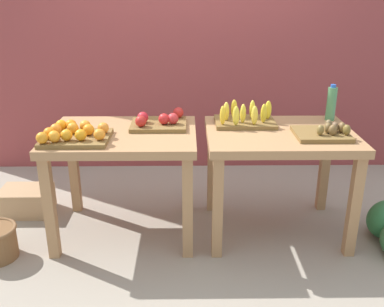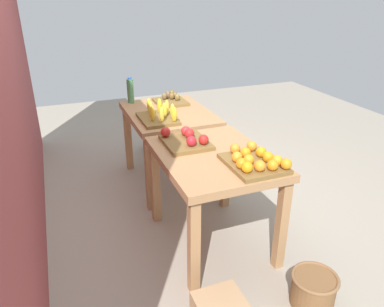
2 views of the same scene
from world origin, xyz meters
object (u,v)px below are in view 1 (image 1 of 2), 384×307
Objects in this scene: banana_crate at (245,118)px; water_bottle at (331,103)px; display_table_right at (279,147)px; display_table_left at (123,148)px; kiwi_bin at (324,132)px; cardboard_produce_box at (26,201)px; orange_bin at (74,134)px; apple_bin at (159,122)px.

water_bottle reaches higher than banana_crate.
banana_crate reaches higher than display_table_right.
display_table_left is 1.41m from kiwi_bin.
display_table_right is at bearing -34.90° from banana_crate.
water_bottle is 0.69× the size of cardboard_produce_box.
orange_bin is 1.69m from kiwi_bin.
orange_bin is 1.91m from water_bottle.
apple_bin is 1.11× the size of kiwi_bin.
apple_bin is at bearing 25.95° from display_table_left.
display_table_right is 3.78× the size of water_bottle.
display_table_right is 0.33m from banana_crate.
cardboard_produce_box is at bearing 140.15° from orange_bin.
kiwi_bin is (0.28, -0.12, 0.15)m from display_table_right.
water_bottle is (1.56, 0.28, 0.25)m from display_table_left.
water_bottle reaches higher than apple_bin.
kiwi_bin is (1.14, -0.24, -0.01)m from apple_bin.
display_table_left is 1.12m from display_table_right.
kiwi_bin is at bearing -4.79° from display_table_left.
apple_bin reaches higher than display_table_right.
apple_bin is (-0.86, 0.12, 0.16)m from display_table_right.
cardboard_produce_box is (-0.87, 0.30, -0.57)m from display_table_left.
kiwi_bin is at bearing -22.90° from display_table_right.
apple_bin is at bearing -8.88° from cardboard_produce_box.
banana_crate is 0.58m from kiwi_bin.
water_bottle is (0.44, 0.28, 0.25)m from display_table_right.
banana_crate is at bearing 145.10° from display_table_right.
water_bottle is (1.30, 0.16, 0.09)m from apple_bin.
apple_bin is 1.00× the size of cardboard_produce_box.
display_table_right is 0.34m from kiwi_bin.
display_table_left is at bearing -154.05° from apple_bin.
display_table_left is 1.08m from cardboard_produce_box.
kiwi_bin reaches higher than display_table_left.
display_table_right is at bearing 157.10° from kiwi_bin.
cardboard_produce_box is (-1.99, 0.30, -0.57)m from display_table_right.
cardboard_produce_box is at bearing 171.41° from display_table_right.
kiwi_bin is at bearing -10.44° from cardboard_produce_box.
kiwi_bin is at bearing 2.09° from orange_bin.
banana_crate is (0.63, 0.04, 0.01)m from apple_bin.
banana_crate is at bearing 10.47° from display_table_left.
orange_bin is at bearing -166.05° from water_bottle.
apple_bin is at bearing 168.04° from kiwi_bin.
kiwi_bin is (1.69, 0.06, -0.01)m from orange_bin.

